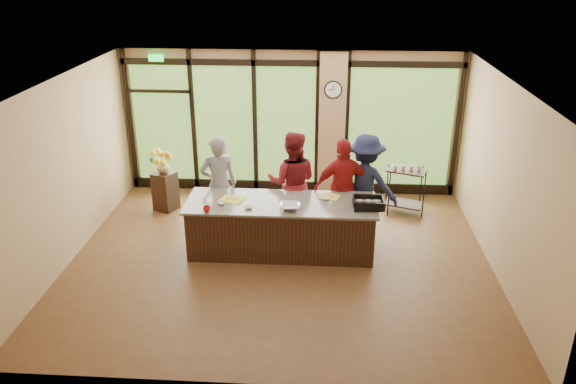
# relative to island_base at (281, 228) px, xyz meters

# --- Properties ---
(floor) EXTENTS (7.00, 7.00, 0.00)m
(floor) POSITION_rel_island_base_xyz_m (0.00, -0.30, -0.44)
(floor) COLOR #56341E
(floor) RESTS_ON ground
(ceiling) EXTENTS (7.00, 7.00, 0.00)m
(ceiling) POSITION_rel_island_base_xyz_m (0.00, -0.30, 2.56)
(ceiling) COLOR silver
(ceiling) RESTS_ON back_wall
(back_wall) EXTENTS (7.00, 0.00, 7.00)m
(back_wall) POSITION_rel_island_base_xyz_m (0.00, 2.70, 1.06)
(back_wall) COLOR tan
(back_wall) RESTS_ON floor
(left_wall) EXTENTS (0.00, 6.00, 6.00)m
(left_wall) POSITION_rel_island_base_xyz_m (-3.50, -0.30, 1.06)
(left_wall) COLOR tan
(left_wall) RESTS_ON floor
(right_wall) EXTENTS (0.00, 6.00, 6.00)m
(right_wall) POSITION_rel_island_base_xyz_m (3.50, -0.30, 1.06)
(right_wall) COLOR tan
(right_wall) RESTS_ON floor
(window_wall) EXTENTS (6.90, 0.12, 3.00)m
(window_wall) POSITION_rel_island_base_xyz_m (0.16, 2.65, 0.95)
(window_wall) COLOR tan
(window_wall) RESTS_ON floor
(island_base) EXTENTS (3.10, 1.00, 0.88)m
(island_base) POSITION_rel_island_base_xyz_m (0.00, 0.00, 0.00)
(island_base) COLOR #321910
(island_base) RESTS_ON floor
(countertop) EXTENTS (3.20, 1.10, 0.04)m
(countertop) POSITION_rel_island_base_xyz_m (0.00, 0.00, 0.46)
(countertop) COLOR gray
(countertop) RESTS_ON island_base
(wall_clock) EXTENTS (0.36, 0.04, 0.36)m
(wall_clock) POSITION_rel_island_base_xyz_m (0.85, 2.57, 1.81)
(wall_clock) COLOR black
(wall_clock) RESTS_ON window_wall
(cook_left) EXTENTS (0.78, 0.63, 1.84)m
(cook_left) POSITION_rel_island_base_xyz_m (-1.18, 0.69, 0.48)
(cook_left) COLOR slate
(cook_left) RESTS_ON floor
(cook_midleft) EXTENTS (0.95, 0.75, 1.90)m
(cook_midleft) POSITION_rel_island_base_xyz_m (0.14, 0.81, 0.51)
(cook_midleft) COLOR maroon
(cook_midleft) RESTS_ON floor
(cook_midright) EXTENTS (1.14, 0.65, 1.83)m
(cook_midright) POSITION_rel_island_base_xyz_m (1.05, 0.68, 0.47)
(cook_midright) COLOR maroon
(cook_midright) RESTS_ON floor
(cook_right) EXTENTS (1.36, 1.05, 1.86)m
(cook_right) POSITION_rel_island_base_xyz_m (1.45, 0.87, 0.49)
(cook_right) COLOR #191D38
(cook_right) RESTS_ON floor
(roasting_pan) EXTENTS (0.52, 0.42, 0.09)m
(roasting_pan) POSITION_rel_island_base_xyz_m (1.44, -0.12, 0.52)
(roasting_pan) COLOR black
(roasting_pan) RESTS_ON countertop
(mixing_bowl) EXTENTS (0.35, 0.35, 0.08)m
(mixing_bowl) POSITION_rel_island_base_xyz_m (0.16, -0.27, 0.52)
(mixing_bowl) COLOR silver
(mixing_bowl) RESTS_ON countertop
(cutting_board_left) EXTENTS (0.43, 0.37, 0.01)m
(cutting_board_left) POSITION_rel_island_base_xyz_m (-0.83, 0.06, 0.49)
(cutting_board_left) COLOR green
(cutting_board_left) RESTS_ON countertop
(cutting_board_center) EXTENTS (0.45, 0.39, 0.01)m
(cutting_board_center) POSITION_rel_island_base_xyz_m (-0.85, 0.04, 0.49)
(cutting_board_center) COLOR yellow
(cutting_board_center) RESTS_ON countertop
(cutting_board_right) EXTENTS (0.43, 0.37, 0.01)m
(cutting_board_right) POSITION_rel_island_base_xyz_m (0.79, 0.27, 0.49)
(cutting_board_right) COLOR yellow
(cutting_board_right) RESTS_ON countertop
(prep_bowl_near) EXTENTS (0.16, 0.16, 0.04)m
(prep_bowl_near) POSITION_rel_island_base_xyz_m (-0.98, -0.16, 0.50)
(prep_bowl_near) COLOR white
(prep_bowl_near) RESTS_ON countertop
(prep_bowl_mid) EXTENTS (0.16, 0.16, 0.04)m
(prep_bowl_mid) POSITION_rel_island_base_xyz_m (-0.51, -0.30, 0.50)
(prep_bowl_mid) COLOR white
(prep_bowl_mid) RESTS_ON countertop
(prep_bowl_far) EXTENTS (0.15, 0.15, 0.03)m
(prep_bowl_far) POSITION_rel_island_base_xyz_m (0.75, 0.16, 0.50)
(prep_bowl_far) COLOR white
(prep_bowl_far) RESTS_ON countertop
(red_ramekin) EXTENTS (0.13, 0.13, 0.09)m
(red_ramekin) POSITION_rel_island_base_xyz_m (-1.17, -0.46, 0.53)
(red_ramekin) COLOR #AA1611
(red_ramekin) RESTS_ON countertop
(flower_stand) EXTENTS (0.52, 0.52, 0.78)m
(flower_stand) POSITION_rel_island_base_xyz_m (-2.44, 1.55, -0.05)
(flower_stand) COLOR #321910
(flower_stand) RESTS_ON floor
(flower_vase) EXTENTS (0.28, 0.28, 0.26)m
(flower_vase) POSITION_rel_island_base_xyz_m (-2.44, 1.55, 0.47)
(flower_vase) COLOR #947C51
(flower_vase) RESTS_ON flower_stand
(bar_cart) EXTENTS (0.83, 0.65, 1.00)m
(bar_cart) POSITION_rel_island_base_xyz_m (2.31, 1.70, 0.16)
(bar_cart) COLOR #321910
(bar_cart) RESTS_ON floor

